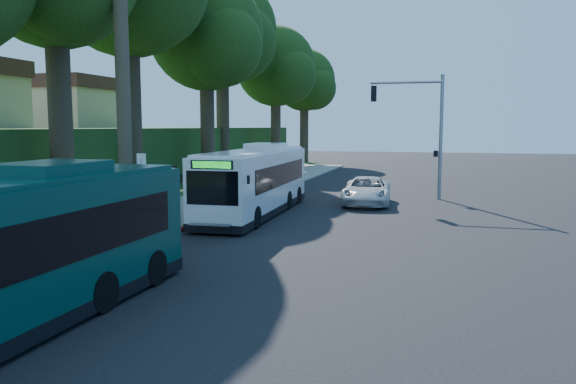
% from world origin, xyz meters
% --- Properties ---
extents(ground, '(140.00, 140.00, 0.00)m').
position_xyz_m(ground, '(0.00, 0.00, 0.00)').
color(ground, black).
rests_on(ground, ground).
extents(sidewalk, '(4.50, 70.00, 0.12)m').
position_xyz_m(sidewalk, '(-7.30, 0.00, 0.06)').
color(sidewalk, gray).
rests_on(sidewalk, ground).
extents(red_curb, '(0.25, 30.00, 0.13)m').
position_xyz_m(red_curb, '(-5.00, -4.00, 0.07)').
color(red_curb, maroon).
rests_on(red_curb, ground).
extents(grass_verge, '(8.00, 70.00, 0.06)m').
position_xyz_m(grass_verge, '(-13.00, 5.00, 0.03)').
color(grass_verge, '#234719').
rests_on(grass_verge, ground).
extents(bus_shelter, '(3.20, 1.51, 2.55)m').
position_xyz_m(bus_shelter, '(-7.26, -2.86, 1.81)').
color(bus_shelter, black).
rests_on(bus_shelter, ground).
extents(stop_sign_pole, '(0.35, 0.06, 3.17)m').
position_xyz_m(stop_sign_pole, '(-5.40, -5.00, 2.08)').
color(stop_sign_pole, gray).
rests_on(stop_sign_pole, ground).
extents(traffic_signal_pole, '(4.10, 0.30, 7.00)m').
position_xyz_m(traffic_signal_pole, '(3.78, 10.00, 4.42)').
color(traffic_signal_pole, gray).
rests_on(traffic_signal_pole, ground).
extents(hillside_backdrop, '(24.00, 60.00, 8.80)m').
position_xyz_m(hillside_backdrop, '(-26.30, 15.10, 2.44)').
color(hillside_backdrop, '#234719').
rests_on(hillside_backdrop, ground).
extents(tree_2, '(8.82, 8.40, 15.12)m').
position_xyz_m(tree_2, '(-11.89, 15.98, 10.48)').
color(tree_2, '#382B1E').
rests_on(tree_2, ground).
extents(tree_3, '(10.08, 9.60, 17.28)m').
position_xyz_m(tree_3, '(-13.88, 23.98, 11.98)').
color(tree_3, '#382B1E').
rests_on(tree_3, ground).
extents(tree_4, '(8.40, 8.00, 14.14)m').
position_xyz_m(tree_4, '(-11.40, 31.98, 9.73)').
color(tree_4, '#382B1E').
rests_on(tree_4, ground).
extents(tree_5, '(7.35, 7.00, 12.86)m').
position_xyz_m(tree_5, '(-10.41, 39.99, 8.96)').
color(tree_5, '#382B1E').
rests_on(tree_5, ground).
extents(white_bus, '(2.69, 11.14, 3.30)m').
position_xyz_m(white_bus, '(-3.51, 2.10, 1.61)').
color(white_bus, white).
rests_on(white_bus, ground).
extents(pickup, '(2.83, 5.41, 1.45)m').
position_xyz_m(pickup, '(1.09, 6.82, 0.73)').
color(pickup, silver).
rests_on(pickup, ground).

